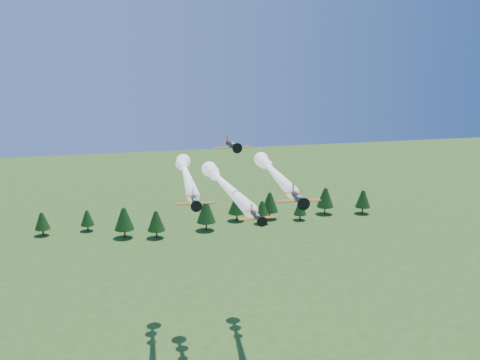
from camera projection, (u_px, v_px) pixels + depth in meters
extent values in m
cylinder|color=black|center=(256.00, 216.00, 90.16)|extent=(0.90, 4.61, 0.85)
cone|color=black|center=(261.00, 221.00, 87.62)|extent=(0.86, 0.78, 0.85)
cone|color=black|center=(262.00, 221.00, 87.13)|extent=(0.38, 0.39, 0.38)
cylinder|color=black|center=(262.00, 222.00, 87.00)|extent=(1.79, 0.05, 1.79)
cube|color=orange|center=(257.00, 218.00, 89.89)|extent=(6.32, 1.21, 0.10)
cube|color=orange|center=(252.00, 211.00, 93.01)|extent=(2.48, 0.75, 0.06)
cube|color=orange|center=(251.00, 207.00, 92.94)|extent=(0.08, 0.81, 1.24)
ellipsoid|color=#8EB2DC|center=(258.00, 215.00, 89.36)|extent=(0.62, 1.03, 0.53)
sphere|color=white|center=(216.00, 176.00, 121.53)|extent=(2.30, 2.30, 2.30)
sphere|color=white|center=(212.00, 172.00, 125.51)|extent=(3.00, 3.00, 3.00)
sphere|color=white|center=(209.00, 169.00, 129.49)|extent=(3.70, 3.70, 3.70)
cylinder|color=black|center=(195.00, 201.00, 97.25)|extent=(1.51, 5.38, 0.98)
cone|color=black|center=(196.00, 205.00, 94.27)|extent=(1.07, 0.98, 0.98)
cone|color=black|center=(196.00, 206.00, 93.70)|extent=(0.47, 0.48, 0.43)
cylinder|color=black|center=(196.00, 206.00, 93.54)|extent=(2.06, 0.25, 2.07)
cube|color=orange|center=(195.00, 203.00, 96.94)|extent=(7.37, 2.05, 0.12)
cube|color=orange|center=(193.00, 196.00, 100.60)|extent=(2.92, 1.12, 0.07)
cube|color=orange|center=(193.00, 192.00, 100.52)|extent=(0.18, 0.94, 1.43)
ellipsoid|color=#8EB2DC|center=(195.00, 200.00, 96.31)|extent=(0.82, 1.25, 0.61)
sphere|color=white|center=(184.00, 167.00, 128.48)|extent=(2.30, 2.30, 2.30)
sphere|color=white|center=(183.00, 164.00, 132.36)|extent=(3.00, 3.00, 3.00)
sphere|color=white|center=(182.00, 161.00, 136.24)|extent=(3.70, 3.70, 3.70)
cylinder|color=black|center=(298.00, 198.00, 99.53)|extent=(1.94, 6.20, 1.13)
cone|color=black|center=(302.00, 203.00, 96.09)|extent=(1.26, 1.16, 1.13)
cone|color=black|center=(303.00, 204.00, 95.43)|extent=(0.56, 0.57, 0.50)
cylinder|color=black|center=(304.00, 204.00, 95.25)|extent=(2.36, 0.36, 2.37)
cube|color=orange|center=(298.00, 200.00, 99.17)|extent=(8.49, 2.63, 0.14)
cube|color=orange|center=(293.00, 193.00, 103.40)|extent=(3.38, 1.39, 0.08)
cube|color=orange|center=(293.00, 188.00, 103.31)|extent=(0.24, 1.08, 1.64)
ellipsoid|color=#8EB2DC|center=(299.00, 197.00, 98.45)|extent=(0.99, 1.45, 0.71)
sphere|color=white|center=(267.00, 165.00, 131.29)|extent=(2.30, 2.30, 2.30)
sphere|color=white|center=(264.00, 162.00, 135.17)|extent=(3.00, 3.00, 3.00)
sphere|color=white|center=(261.00, 159.00, 139.05)|extent=(3.70, 3.70, 3.70)
cylinder|color=black|center=(232.00, 145.00, 102.76)|extent=(1.11, 5.14, 0.95)
cone|color=black|center=(236.00, 148.00, 99.98)|extent=(0.97, 0.88, 0.95)
cone|color=black|center=(237.00, 148.00, 99.45)|extent=(0.43, 0.44, 0.42)
cylinder|color=black|center=(237.00, 148.00, 99.30)|extent=(1.99, 0.10, 1.99)
cube|color=orange|center=(232.00, 147.00, 102.48)|extent=(7.04, 1.50, 0.11)
cube|color=orange|center=(227.00, 143.00, 105.89)|extent=(2.77, 0.89, 0.07)
cube|color=orange|center=(227.00, 139.00, 105.81)|extent=(0.11, 0.90, 1.37)
ellipsoid|color=#8EB2DC|center=(233.00, 144.00, 101.89)|extent=(0.72, 1.16, 0.59)
cylinder|color=#382314|center=(325.00, 210.00, 233.03)|extent=(0.60, 0.60, 3.24)
cone|color=black|center=(325.00, 197.00, 231.76)|extent=(7.41, 7.41, 8.34)
cylinder|color=#382314|center=(125.00, 233.00, 201.86)|extent=(0.60, 0.60, 3.26)
cone|color=black|center=(124.00, 219.00, 200.58)|extent=(7.45, 7.45, 8.39)
cylinder|color=#382314|center=(206.00, 226.00, 210.71)|extent=(0.60, 0.60, 3.31)
cone|color=black|center=(206.00, 212.00, 209.42)|extent=(7.57, 7.57, 8.52)
cylinder|color=#382314|center=(237.00, 217.00, 223.25)|extent=(0.60, 0.60, 3.16)
cone|color=black|center=(237.00, 204.00, 222.01)|extent=(7.23, 7.23, 8.13)
cylinder|color=#382314|center=(300.00, 217.00, 224.24)|extent=(0.60, 0.60, 2.37)
cone|color=black|center=(300.00, 208.00, 223.31)|extent=(5.42, 5.42, 6.10)
cylinder|color=#382314|center=(43.00, 232.00, 204.36)|extent=(0.60, 0.60, 2.55)
cone|color=black|center=(42.00, 221.00, 203.36)|extent=(5.82, 5.82, 6.55)
cylinder|color=#382314|center=(362.00, 210.00, 233.74)|extent=(0.60, 0.60, 2.91)
cone|color=black|center=(363.00, 199.00, 232.60)|extent=(6.65, 6.65, 7.48)
cylinder|color=#382314|center=(157.00, 234.00, 201.69)|extent=(0.60, 0.60, 2.92)
cone|color=black|center=(156.00, 221.00, 200.54)|extent=(6.68, 6.68, 7.52)
cylinder|color=#382314|center=(88.00, 228.00, 209.91)|extent=(0.60, 0.60, 2.34)
cone|color=black|center=(87.00, 218.00, 209.00)|extent=(5.35, 5.35, 6.02)
cylinder|color=#382314|center=(262.00, 220.00, 219.21)|extent=(0.60, 0.60, 2.66)
cone|color=black|center=(262.00, 209.00, 218.16)|extent=(6.09, 6.09, 6.85)
cylinder|color=#382314|center=(270.00, 215.00, 225.88)|extent=(0.60, 0.60, 3.17)
cone|color=black|center=(270.00, 202.00, 224.64)|extent=(7.25, 7.25, 8.15)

